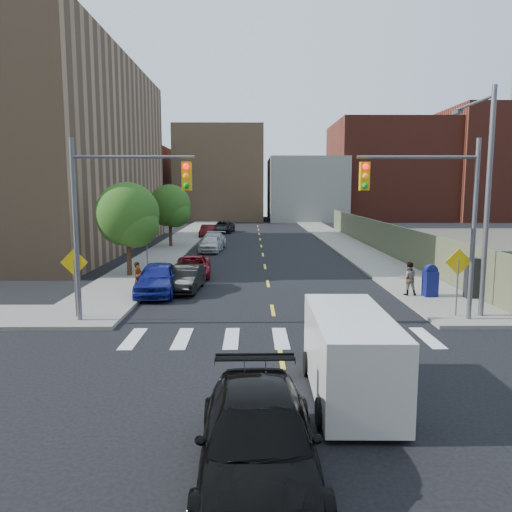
{
  "coord_description": "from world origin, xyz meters",
  "views": [
    {
      "loc": [
        -0.92,
        -12.71,
        5.14
      ],
      "look_at": [
        -0.69,
        10.51,
        2.0
      ],
      "focal_mm": 35.0,
      "sensor_mm": 36.0,
      "label": 1
    }
  ],
  "objects_px": {
    "parked_car_red": "(193,266)",
    "pedestrian_west": "(138,278)",
    "parked_car_black": "(186,278)",
    "cargo_van": "(349,352)",
    "mailbox": "(430,281)",
    "payphone": "(472,278)",
    "parked_car_white": "(211,244)",
    "parked_car_maroon": "(208,231)",
    "black_sedan": "(258,440)",
    "pedestrian_east": "(409,279)",
    "parked_car_blue": "(157,279)",
    "parked_car_grey": "(223,227)",
    "parked_car_silver": "(213,241)"
  },
  "relations": [
    {
      "from": "parked_car_red",
      "to": "pedestrian_west",
      "type": "xyz_separation_m",
      "value": [
        -1.94,
        -5.66,
        0.31
      ]
    },
    {
      "from": "parked_car_black",
      "to": "cargo_van",
      "type": "height_order",
      "value": "cargo_van"
    },
    {
      "from": "mailbox",
      "to": "payphone",
      "type": "height_order",
      "value": "payphone"
    },
    {
      "from": "parked_car_white",
      "to": "parked_car_maroon",
      "type": "xyz_separation_m",
      "value": [
        -1.3,
        12.31,
        -0.02
      ]
    },
    {
      "from": "black_sedan",
      "to": "mailbox",
      "type": "distance_m",
      "value": 16.68
    },
    {
      "from": "mailbox",
      "to": "cargo_van",
      "type": "bearing_deg",
      "value": -128.03
    },
    {
      "from": "parked_car_red",
      "to": "parked_car_black",
      "type": "bearing_deg",
      "value": -91.88
    },
    {
      "from": "parked_car_red",
      "to": "pedestrian_east",
      "type": "xyz_separation_m",
      "value": [
        10.88,
        -5.98,
        0.32
      ]
    },
    {
      "from": "parked_car_blue",
      "to": "parked_car_black",
      "type": "xyz_separation_m",
      "value": [
        1.3,
        0.83,
        -0.14
      ]
    },
    {
      "from": "parked_car_blue",
      "to": "parked_car_white",
      "type": "xyz_separation_m",
      "value": [
        1.3,
        16.39,
        -0.09
      ]
    },
    {
      "from": "parked_car_red",
      "to": "pedestrian_east",
      "type": "height_order",
      "value": "pedestrian_east"
    },
    {
      "from": "parked_car_black",
      "to": "parked_car_red",
      "type": "distance_m",
      "value": 4.26
    },
    {
      "from": "pedestrian_east",
      "to": "parked_car_grey",
      "type": "bearing_deg",
      "value": -68.22
    },
    {
      "from": "parked_car_silver",
      "to": "pedestrian_west",
      "type": "height_order",
      "value": "pedestrian_west"
    },
    {
      "from": "black_sedan",
      "to": "payphone",
      "type": "xyz_separation_m",
      "value": [
        10.0,
        14.14,
        0.32
      ]
    },
    {
      "from": "mailbox",
      "to": "pedestrian_west",
      "type": "relative_size",
      "value": 0.97
    },
    {
      "from": "parked_car_maroon",
      "to": "pedestrian_west",
      "type": "xyz_separation_m",
      "value": [
        -0.8,
        -29.29,
        0.25
      ]
    },
    {
      "from": "parked_car_silver",
      "to": "pedestrian_west",
      "type": "xyz_separation_m",
      "value": [
        -2.1,
        -19.13,
        0.22
      ]
    },
    {
      "from": "parked_car_red",
      "to": "black_sedan",
      "type": "xyz_separation_m",
      "value": [
        3.56,
        -20.8,
        0.15
      ]
    },
    {
      "from": "black_sedan",
      "to": "pedestrian_west",
      "type": "relative_size",
      "value": 3.38
    },
    {
      "from": "parked_car_blue",
      "to": "parked_car_red",
      "type": "relative_size",
      "value": 1.05
    },
    {
      "from": "parked_car_maroon",
      "to": "payphone",
      "type": "height_order",
      "value": "payphone"
    },
    {
      "from": "black_sedan",
      "to": "payphone",
      "type": "bearing_deg",
      "value": 53.86
    },
    {
      "from": "parked_car_red",
      "to": "pedestrian_west",
      "type": "relative_size",
      "value": 2.84
    },
    {
      "from": "parked_car_white",
      "to": "black_sedan",
      "type": "bearing_deg",
      "value": -79.7
    },
    {
      "from": "parked_car_grey",
      "to": "payphone",
      "type": "xyz_separation_m",
      "value": [
        13.4,
        -36.35,
        0.4
      ]
    },
    {
      "from": "parked_car_blue",
      "to": "mailbox",
      "type": "height_order",
      "value": "mailbox"
    },
    {
      "from": "pedestrian_west",
      "to": "parked_car_grey",
      "type": "bearing_deg",
      "value": 18.32
    },
    {
      "from": "parked_car_maroon",
      "to": "black_sedan",
      "type": "relative_size",
      "value": 0.78
    },
    {
      "from": "parked_car_blue",
      "to": "parked_car_grey",
      "type": "bearing_deg",
      "value": 85.4
    },
    {
      "from": "parked_car_blue",
      "to": "parked_car_white",
      "type": "relative_size",
      "value": 1.13
    },
    {
      "from": "parked_car_black",
      "to": "pedestrian_west",
      "type": "bearing_deg",
      "value": -141.85
    },
    {
      "from": "parked_car_maroon",
      "to": "payphone",
      "type": "distance_m",
      "value": 33.67
    },
    {
      "from": "parked_car_grey",
      "to": "parked_car_black",
      "type": "bearing_deg",
      "value": -84.29
    },
    {
      "from": "pedestrian_east",
      "to": "payphone",
      "type": "bearing_deg",
      "value": 170.91
    },
    {
      "from": "parked_car_red",
      "to": "parked_car_grey",
      "type": "xyz_separation_m",
      "value": [
        0.16,
        29.69,
        0.06
      ]
    },
    {
      "from": "parked_car_maroon",
      "to": "parked_car_red",
      "type": "bearing_deg",
      "value": -85.17
    },
    {
      "from": "parked_car_red",
      "to": "pedestrian_west",
      "type": "bearing_deg",
      "value": -112.94
    },
    {
      "from": "parked_car_grey",
      "to": "mailbox",
      "type": "relative_size",
      "value": 3.23
    },
    {
      "from": "parked_car_red",
      "to": "parked_car_white",
      "type": "distance_m",
      "value": 11.31
    },
    {
      "from": "pedestrian_west",
      "to": "pedestrian_east",
      "type": "xyz_separation_m",
      "value": [
        12.82,
        -0.32,
        0.01
      ]
    },
    {
      "from": "parked_car_grey",
      "to": "black_sedan",
      "type": "relative_size",
      "value": 0.93
    },
    {
      "from": "parked_car_blue",
      "to": "parked_car_red",
      "type": "height_order",
      "value": "parked_car_blue"
    },
    {
      "from": "parked_car_black",
      "to": "parked_car_grey",
      "type": "distance_m",
      "value": 33.95
    },
    {
      "from": "payphone",
      "to": "parked_car_silver",
      "type": "bearing_deg",
      "value": 124.37
    },
    {
      "from": "parked_car_white",
      "to": "pedestrian_west",
      "type": "height_order",
      "value": "pedestrian_west"
    },
    {
      "from": "mailbox",
      "to": "pedestrian_east",
      "type": "relative_size",
      "value": 0.96
    },
    {
      "from": "parked_car_silver",
      "to": "parked_car_grey",
      "type": "xyz_separation_m",
      "value": [
        0.0,
        16.22,
        -0.03
      ]
    },
    {
      "from": "parked_car_red",
      "to": "pedestrian_east",
      "type": "distance_m",
      "value": 12.42
    },
    {
      "from": "parked_car_grey",
      "to": "pedestrian_east",
      "type": "bearing_deg",
      "value": -67.56
    }
  ]
}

